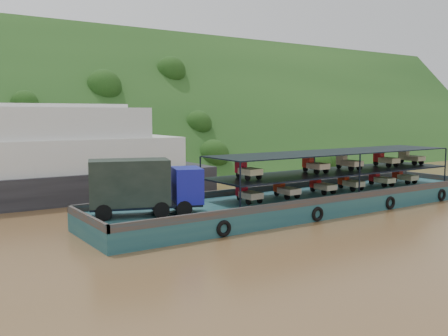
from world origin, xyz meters
TOP-DOWN VIEW (x-y plane):
  - ground at (0.00, 0.00)m, footprint 160.00×160.00m
  - hillside at (0.00, 36.00)m, footprint 140.00×39.60m
  - cargo_barge at (0.86, -1.97)m, footprint 35.00×7.18m

SIDE VIEW (x-z plane):
  - ground at x=0.00m, z-range 0.00..0.00m
  - hillside at x=0.00m, z-range -19.80..19.80m
  - cargo_barge at x=0.86m, z-range -1.21..3.56m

